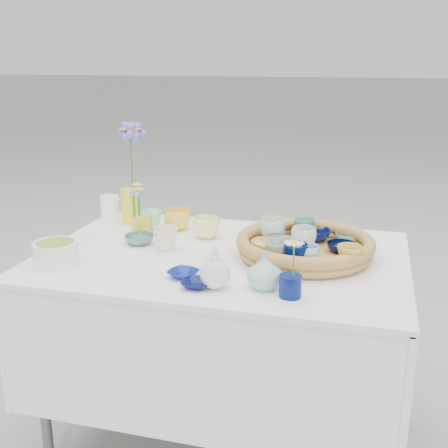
% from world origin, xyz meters
% --- Properties ---
extents(ground, '(80.00, 80.00, 0.00)m').
position_xyz_m(ground, '(0.00, 0.00, 0.00)').
color(ground, gray).
extents(display_table, '(1.26, 0.86, 0.77)m').
position_xyz_m(display_table, '(0.00, 0.00, 0.00)').
color(display_table, white).
rests_on(display_table, ground).
extents(wicker_tray, '(0.47, 0.47, 0.08)m').
position_xyz_m(wicker_tray, '(0.28, 0.05, 0.80)').
color(wicker_tray, '#A47334').
rests_on(wicker_tray, display_table).
extents(tray_ceramic_0, '(0.17, 0.17, 0.04)m').
position_xyz_m(tray_ceramic_0, '(0.29, 0.19, 0.80)').
color(tray_ceramic_0, '#060E47').
rests_on(tray_ceramic_0, wicker_tray).
extents(tray_ceramic_1, '(0.11, 0.11, 0.03)m').
position_xyz_m(tray_ceramic_1, '(0.40, 0.09, 0.80)').
color(tray_ceramic_1, black).
rests_on(tray_ceramic_1, wicker_tray).
extents(tray_ceramic_2, '(0.10, 0.10, 0.07)m').
position_xyz_m(tray_ceramic_2, '(0.43, -0.06, 0.82)').
color(tray_ceramic_2, gold).
rests_on(tray_ceramic_2, wicker_tray).
extents(tray_ceramic_3, '(0.14, 0.14, 0.03)m').
position_xyz_m(tray_ceramic_3, '(0.25, 0.02, 0.80)').
color(tray_ceramic_3, '#4E8656').
rests_on(tray_ceramic_3, wicker_tray).
extents(tray_ceramic_4, '(0.08, 0.08, 0.07)m').
position_xyz_m(tray_ceramic_4, '(0.20, -0.07, 0.82)').
color(tray_ceramic_4, '#86A090').
rests_on(tray_ceramic_4, wicker_tray).
extents(tray_ceramic_5, '(0.11, 0.11, 0.03)m').
position_xyz_m(tray_ceramic_5, '(0.20, 0.08, 0.80)').
color(tray_ceramic_5, '#94B4A6').
rests_on(tray_ceramic_5, wicker_tray).
extents(tray_ceramic_6, '(0.13, 0.13, 0.08)m').
position_xyz_m(tray_ceramic_6, '(0.14, 0.16, 0.82)').
color(tray_ceramic_6, silver).
rests_on(tray_ceramic_6, wicker_tray).
extents(tray_ceramic_7, '(0.10, 0.10, 0.07)m').
position_xyz_m(tray_ceramic_7, '(0.27, 0.11, 0.82)').
color(tray_ceramic_7, silver).
rests_on(tray_ceramic_7, wicker_tray).
extents(tray_ceramic_8, '(0.10, 0.10, 0.03)m').
position_xyz_m(tray_ceramic_8, '(0.42, 0.21, 0.80)').
color(tray_ceramic_8, '#6EB9CB').
rests_on(tray_ceramic_8, wicker_tray).
extents(tray_ceramic_9, '(0.10, 0.10, 0.07)m').
position_xyz_m(tray_ceramic_9, '(0.27, -0.08, 0.82)').
color(tray_ceramic_9, '#011555').
rests_on(tray_ceramic_9, wicker_tray).
extents(tray_ceramic_10, '(0.11, 0.11, 0.03)m').
position_xyz_m(tray_ceramic_10, '(0.14, 0.04, 0.80)').
color(tray_ceramic_10, '#DBB85B').
rests_on(tray_ceramic_10, wicker_tray).
extents(tray_ceramic_11, '(0.10, 0.10, 0.06)m').
position_xyz_m(tray_ceramic_11, '(0.30, -0.06, 0.81)').
color(tray_ceramic_11, '#AFEBE0').
rests_on(tray_ceramic_11, wicker_tray).
extents(tray_ceramic_12, '(0.08, 0.08, 0.07)m').
position_xyz_m(tray_ceramic_12, '(0.26, 0.21, 0.82)').
color(tray_ceramic_12, '#399368').
rests_on(tray_ceramic_12, wicker_tray).
extents(loose_ceramic_0, '(0.12, 0.12, 0.08)m').
position_xyz_m(loose_ceramic_0, '(-0.25, 0.24, 0.81)').
color(loose_ceramic_0, yellow).
rests_on(loose_ceramic_0, display_table).
extents(loose_ceramic_1, '(0.13, 0.13, 0.08)m').
position_xyz_m(loose_ceramic_1, '(-0.11, 0.17, 0.81)').
color(loose_ceramic_1, '#FFFD91').
rests_on(loose_ceramic_1, display_table).
extents(loose_ceramic_2, '(0.13, 0.13, 0.03)m').
position_xyz_m(loose_ceramic_2, '(-0.33, 0.03, 0.78)').
color(loose_ceramic_2, '#446F5C').
rests_on(loose_ceramic_2, display_table).
extents(loose_ceramic_3, '(0.11, 0.11, 0.08)m').
position_xyz_m(loose_ceramic_3, '(-0.21, 0.00, 0.81)').
color(loose_ceramic_3, beige).
rests_on(loose_ceramic_3, display_table).
extents(loose_ceramic_4, '(0.11, 0.11, 0.02)m').
position_xyz_m(loose_ceramic_4, '(-0.06, -0.24, 0.78)').
color(loose_ceramic_4, navy).
rests_on(loose_ceramic_4, display_table).
extents(loose_ceramic_5, '(0.10, 0.10, 0.08)m').
position_xyz_m(loose_ceramic_5, '(-0.35, 0.22, 0.80)').
color(loose_ceramic_5, '#95E2C1').
rests_on(loose_ceramic_5, display_table).
extents(loose_ceramic_6, '(0.09, 0.09, 0.02)m').
position_xyz_m(loose_ceramic_6, '(0.00, -0.30, 0.78)').
color(loose_ceramic_6, '#050E45').
rests_on(loose_ceramic_6, display_table).
extents(fluted_bowl, '(0.19, 0.19, 0.08)m').
position_xyz_m(fluted_bowl, '(-0.51, -0.24, 0.80)').
color(fluted_bowl, white).
rests_on(fluted_bowl, display_table).
extents(bud_vase_paleblue, '(0.10, 0.10, 0.14)m').
position_xyz_m(bud_vase_paleblue, '(0.06, -0.29, 0.84)').
color(bud_vase_paleblue, silver).
rests_on(bud_vase_paleblue, display_table).
extents(bud_vase_seafoam, '(0.11, 0.11, 0.11)m').
position_xyz_m(bud_vase_seafoam, '(0.20, -0.26, 0.82)').
color(bud_vase_seafoam, '#94BBBA').
rests_on(bud_vase_seafoam, display_table).
extents(bud_vase_cobalt, '(0.08, 0.08, 0.07)m').
position_xyz_m(bud_vase_cobalt, '(0.28, -0.30, 0.80)').
color(bud_vase_cobalt, '#03124D').
rests_on(bud_vase_cobalt, display_table).
extents(single_daisy, '(0.08, 0.08, 0.12)m').
position_xyz_m(single_daisy, '(0.29, -0.31, 0.88)').
color(single_daisy, white).
rests_on(single_daisy, bud_vase_cobalt).
extents(tall_vase_yellow, '(0.09, 0.09, 0.14)m').
position_xyz_m(tall_vase_yellow, '(-0.47, 0.28, 0.84)').
color(tall_vase_yellow, yellow).
rests_on(tall_vase_yellow, display_table).
extents(gerbera, '(0.12, 0.12, 0.26)m').
position_xyz_m(gerbera, '(-0.46, 0.28, 1.03)').
color(gerbera, orange).
rests_on(gerbera, tall_vase_yellow).
extents(hydrangea, '(0.12, 0.12, 0.31)m').
position_xyz_m(hydrangea, '(-0.46, 0.29, 1.02)').
color(hydrangea, '#6A51BF').
rests_on(hydrangea, tall_vase_yellow).
extents(white_pitcher, '(0.11, 0.08, 0.10)m').
position_xyz_m(white_pitcher, '(-0.58, 0.30, 0.82)').
color(white_pitcher, white).
rests_on(white_pitcher, display_table).
extents(daisy_cup, '(0.09, 0.09, 0.08)m').
position_xyz_m(daisy_cup, '(-0.36, 0.13, 0.80)').
color(daisy_cup, gold).
rests_on(daisy_cup, display_table).
extents(daisy_posy, '(0.09, 0.09, 0.13)m').
position_xyz_m(daisy_posy, '(-0.36, 0.12, 0.91)').
color(daisy_posy, beige).
rests_on(daisy_posy, daisy_cup).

